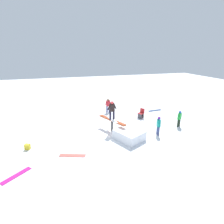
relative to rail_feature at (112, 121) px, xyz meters
The scene contains 12 objects.
ground_plane 0.78m from the rail_feature, ahead, with size 60.00×60.00×0.00m, color white.
rail_feature is the anchor object (origin of this frame).
snow_kicker_ramp 1.80m from the rail_feature, 154.69° to the right, with size 1.80×1.50×0.64m, color white.
main_rider_on_rail 0.84m from the rail_feature, ahead, with size 1.54×0.72×1.41m.
bystander_teal 3.36m from the rail_feature, 116.98° to the right, with size 0.61×0.27×1.38m.
bystander_red 4.31m from the rail_feature, 11.46° to the right, with size 0.24×0.59×1.35m.
bystander_green 5.38m from the rail_feature, 97.61° to the right, with size 0.35×0.55×1.31m.
loose_snowboard_magenta 6.88m from the rail_feature, 120.60° to the left, with size 1.45×0.28×0.02m, color #CE1F91.
loose_snowboard_navy 6.52m from the rail_feature, 58.83° to the right, with size 1.46×0.28×0.02m, color navy.
loose_snowboard_coral 4.08m from the rail_feature, 128.66° to the left, with size 1.51×0.28×0.02m, color #E2665A.
folding_chair 3.80m from the rail_feature, 60.40° to the right, with size 0.60×0.60×0.88m.
backpack_on_snow 5.84m from the rail_feature, 100.05° to the left, with size 0.30×0.22×0.34m, color yellow.
Camera 1 is at (-11.48, 3.42, 5.72)m, focal length 28.00 mm.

